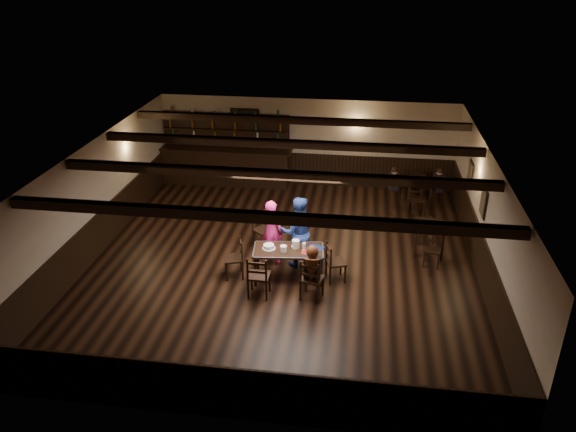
# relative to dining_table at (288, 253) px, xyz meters

# --- Properties ---
(ground) EXTENTS (10.00, 10.00, 0.00)m
(ground) POSITION_rel_dining_table_xyz_m (-0.24, 0.73, -0.67)
(ground) COLOR black
(ground) RESTS_ON ground
(room_shell) EXTENTS (9.02, 10.02, 2.71)m
(room_shell) POSITION_rel_dining_table_xyz_m (-0.23, 0.77, 1.08)
(room_shell) COLOR beige
(room_shell) RESTS_ON ground
(dining_table) EXTENTS (1.62, 0.94, 0.75)m
(dining_table) POSITION_rel_dining_table_xyz_m (0.00, 0.00, 0.00)
(dining_table) COLOR black
(dining_table) RESTS_ON ground
(chair_near_left) EXTENTS (0.46, 0.44, 0.98)m
(chair_near_left) POSITION_rel_dining_table_xyz_m (-0.53, -0.83, -0.10)
(chair_near_left) COLOR black
(chair_near_left) RESTS_ON ground
(chair_near_right) EXTENTS (0.53, 0.51, 0.94)m
(chair_near_right) POSITION_rel_dining_table_xyz_m (0.57, -0.77, -0.12)
(chair_near_right) COLOR black
(chair_near_right) RESTS_ON ground
(chair_end_left) EXTENTS (0.52, 0.54, 0.92)m
(chair_end_left) POSITION_rel_dining_table_xyz_m (-1.15, -0.03, -0.13)
(chair_end_left) COLOR black
(chair_end_left) RESTS_ON ground
(chair_end_right) EXTENTS (0.51, 0.53, 0.90)m
(chair_end_right) POSITION_rel_dining_table_xyz_m (0.97, 0.08, -0.14)
(chair_end_right) COLOR black
(chair_end_right) RESTS_ON ground
(chair_far_pushed) EXTENTS (0.66, 0.66, 1.03)m
(chair_far_pushed) POSITION_rel_dining_table_xyz_m (-0.83, 1.37, -0.07)
(chair_far_pushed) COLOR black
(chair_far_pushed) RESTS_ON ground
(woman_pink) EXTENTS (0.65, 0.51, 1.59)m
(woman_pink) POSITION_rel_dining_table_xyz_m (-0.50, 0.68, 0.12)
(woman_pink) COLOR #EF2C89
(woman_pink) RESTS_ON ground
(man_blue) EXTENTS (0.95, 0.81, 1.70)m
(man_blue) POSITION_rel_dining_table_xyz_m (0.13, 0.67, 0.18)
(man_blue) COLOR navy
(man_blue) RESTS_ON ground
(seated_person) EXTENTS (0.34, 0.51, 0.83)m
(seated_person) POSITION_rel_dining_table_xyz_m (0.59, -0.71, 0.17)
(seated_person) COLOR black
(seated_person) RESTS_ON ground
(cake) EXTENTS (0.30, 0.30, 0.09)m
(cake) POSITION_rel_dining_table_xyz_m (-0.43, -0.02, 0.12)
(cake) COLOR white
(cake) RESTS_ON dining_table
(plate_stack_a) EXTENTS (0.15, 0.15, 0.14)m
(plate_stack_a) POSITION_rel_dining_table_xyz_m (-0.09, -0.11, 0.15)
(plate_stack_a) COLOR white
(plate_stack_a) RESTS_ON dining_table
(plate_stack_b) EXTENTS (0.16, 0.16, 0.19)m
(plate_stack_b) POSITION_rel_dining_table_xyz_m (0.15, 0.08, 0.18)
(plate_stack_b) COLOR white
(plate_stack_b) RESTS_ON dining_table
(tea_light) EXTENTS (0.05, 0.05, 0.06)m
(tea_light) POSITION_rel_dining_table_xyz_m (0.08, 0.08, 0.11)
(tea_light) COLOR #A5A8AD
(tea_light) RESTS_ON dining_table
(salt_shaker) EXTENTS (0.03, 0.03, 0.08)m
(salt_shaker) POSITION_rel_dining_table_xyz_m (0.35, -0.09, 0.12)
(salt_shaker) COLOR silver
(salt_shaker) RESTS_ON dining_table
(pepper_shaker) EXTENTS (0.03, 0.03, 0.08)m
(pepper_shaker) POSITION_rel_dining_table_xyz_m (0.40, -0.03, 0.12)
(pepper_shaker) COLOR #A5A8AD
(pepper_shaker) RESTS_ON dining_table
(drink_glass) EXTENTS (0.08, 0.08, 0.12)m
(drink_glass) POSITION_rel_dining_table_xyz_m (0.33, 0.12, 0.14)
(drink_glass) COLOR silver
(drink_glass) RESTS_ON dining_table
(menu_red) EXTENTS (0.34, 0.26, 0.00)m
(menu_red) POSITION_rel_dining_table_xyz_m (0.46, -0.05, 0.09)
(menu_red) COLOR maroon
(menu_red) RESTS_ON dining_table
(menu_blue) EXTENTS (0.40, 0.35, 0.00)m
(menu_blue) POSITION_rel_dining_table_xyz_m (0.59, 0.17, 0.09)
(menu_blue) COLOR #0E1748
(menu_blue) RESTS_ON dining_table
(bar_counter) EXTENTS (4.16, 0.70, 2.20)m
(bar_counter) POSITION_rel_dining_table_xyz_m (-2.73, 5.45, 0.06)
(bar_counter) COLOR black
(bar_counter) RESTS_ON ground
(back_table_a) EXTENTS (0.87, 0.87, 0.75)m
(back_table_a) POSITION_rel_dining_table_xyz_m (3.23, 1.66, -0.02)
(back_table_a) COLOR black
(back_table_a) RESTS_ON ground
(back_table_b) EXTENTS (0.96, 0.96, 0.75)m
(back_table_b) POSITION_rel_dining_table_xyz_m (3.07, 4.57, -0.02)
(back_table_b) COLOR black
(back_table_b) RESTS_ON ground
(bg_patron_left) EXTENTS (0.28, 0.37, 0.67)m
(bg_patron_left) POSITION_rel_dining_table_xyz_m (2.42, 4.46, 0.13)
(bg_patron_left) COLOR black
(bg_patron_left) RESTS_ON ground
(bg_patron_right) EXTENTS (0.29, 0.38, 0.69)m
(bg_patron_right) POSITION_rel_dining_table_xyz_m (3.67, 4.56, 0.14)
(bg_patron_right) COLOR black
(bg_patron_right) RESTS_ON ground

